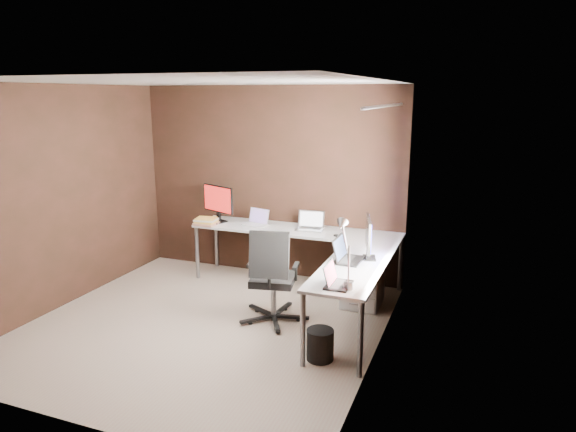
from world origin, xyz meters
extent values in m
cube|color=tan|center=(0.00, 0.00, 0.00)|extent=(3.60, 3.60, 0.00)
cube|color=white|center=(0.00, 0.00, 2.50)|extent=(3.60, 3.60, 0.00)
cube|color=black|center=(0.00, 1.80, 1.25)|extent=(3.60, 0.00, 2.50)
cube|color=black|center=(0.00, -1.80, 1.25)|extent=(3.60, 0.00, 2.50)
cube|color=black|center=(-1.80, 0.00, 1.25)|extent=(0.00, 3.60, 2.50)
cube|color=black|center=(1.80, 0.00, 1.25)|extent=(0.00, 3.60, 2.50)
cube|color=white|center=(1.79, 0.35, 1.45)|extent=(0.00, 1.00, 1.30)
cube|color=orange|center=(1.75, -0.38, 1.25)|extent=(0.01, 0.35, 2.00)
cube|color=orange|center=(1.75, 1.07, 1.25)|extent=(0.01, 0.35, 2.00)
cylinder|color=slate|center=(1.75, 0.35, 2.28)|extent=(0.02, 1.90, 0.02)
cube|color=silver|center=(0.48, 1.50, 0.71)|extent=(2.65, 0.60, 0.03)
cube|color=silver|center=(1.50, 0.38, 0.71)|extent=(0.60, 1.65, 0.03)
cylinder|color=slate|center=(-0.81, 1.24, 0.35)|extent=(0.05, 0.05, 0.70)
cylinder|color=slate|center=(-0.81, 1.76, 0.35)|extent=(0.05, 0.05, 0.70)
cylinder|color=slate|center=(1.24, -0.41, 0.35)|extent=(0.05, 0.05, 0.70)
cylinder|color=slate|center=(1.76, -0.41, 0.35)|extent=(0.05, 0.05, 0.70)
cylinder|color=slate|center=(1.76, 1.76, 0.35)|extent=(0.05, 0.05, 0.70)
cube|color=silver|center=(1.43, 1.15, 0.30)|extent=(0.42, 0.50, 0.60)
cube|color=black|center=(-0.63, 1.50, 0.74)|extent=(0.29, 0.24, 0.01)
cube|color=black|center=(-0.62, 1.51, 0.80)|extent=(0.06, 0.05, 0.11)
cube|color=black|center=(-0.62, 1.51, 1.03)|extent=(0.52, 0.23, 0.36)
cube|color=#B51915|center=(-0.63, 1.50, 1.03)|extent=(0.49, 0.20, 0.33)
cube|color=black|center=(1.60, 0.65, 0.74)|extent=(0.17, 0.22, 0.01)
cube|color=black|center=(1.58, 0.64, 0.79)|extent=(0.04, 0.05, 0.09)
cube|color=black|center=(1.58, 0.64, 1.00)|extent=(0.16, 0.51, 0.32)
cube|color=#0D0EA9|center=(1.59, 0.65, 1.00)|extent=(0.13, 0.48, 0.29)
cube|color=silver|center=(-0.08, 1.49, 0.74)|extent=(0.35, 0.28, 0.02)
cube|color=silver|center=(-0.06, 1.56, 0.84)|extent=(0.31, 0.13, 0.19)
cube|color=#6C5391|center=(-0.06, 1.56, 0.84)|extent=(0.27, 0.11, 0.16)
cube|color=silver|center=(0.65, 1.52, 0.74)|extent=(0.36, 0.27, 0.02)
cube|color=silver|center=(0.65, 1.61, 0.85)|extent=(0.34, 0.10, 0.21)
cube|color=white|center=(0.65, 1.61, 0.85)|extent=(0.30, 0.08, 0.18)
cube|color=black|center=(1.42, 0.50, 0.74)|extent=(0.26, 0.37, 0.02)
cube|color=black|center=(1.32, 0.50, 0.86)|extent=(0.08, 0.37, 0.23)
cube|color=#192134|center=(1.32, 0.50, 0.86)|extent=(0.06, 0.32, 0.20)
cube|color=black|center=(1.51, -0.22, 0.74)|extent=(0.21, 0.30, 0.02)
cube|color=black|center=(1.43, -0.22, 0.84)|extent=(0.06, 0.30, 0.19)
cube|color=#D2506C|center=(1.43, -0.22, 0.84)|extent=(0.05, 0.26, 0.16)
cube|color=tan|center=(-0.69, 1.30, 0.74)|extent=(0.29, 0.23, 0.03)
cube|color=gold|center=(-0.69, 1.30, 0.77)|extent=(0.27, 0.21, 0.02)
cube|color=beige|center=(-0.69, 1.30, 0.79)|extent=(0.29, 0.24, 0.02)
cube|color=gold|center=(-0.69, 1.30, 0.81)|extent=(0.28, 0.23, 0.02)
ellipsoid|color=black|center=(-0.58, 1.32, 0.75)|extent=(0.09, 0.07, 0.03)
ellipsoid|color=black|center=(1.06, 1.33, 0.75)|extent=(0.09, 0.08, 0.03)
cylinder|color=slate|center=(1.60, -0.26, 0.76)|extent=(0.08, 0.08, 0.06)
cylinder|color=slate|center=(1.60, -0.26, 0.96)|extent=(0.02, 0.02, 0.33)
cylinder|color=slate|center=(1.55, -0.23, 1.19)|extent=(0.02, 0.18, 0.25)
cone|color=slate|center=(1.50, -0.16, 1.27)|extent=(0.10, 0.13, 0.14)
cylinder|color=slate|center=(0.62, 0.41, 0.24)|extent=(0.06, 0.06, 0.37)
cube|color=black|center=(0.62, 0.41, 0.46)|extent=(0.53, 0.53, 0.08)
cube|color=black|center=(0.66, 0.20, 0.80)|extent=(0.42, 0.19, 0.49)
cylinder|color=black|center=(1.35, -0.24, 0.15)|extent=(0.29, 0.29, 0.29)
camera|label=1|loc=(2.61, -4.37, 2.38)|focal=32.00mm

